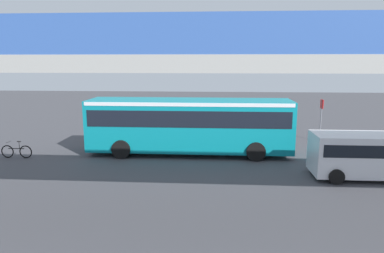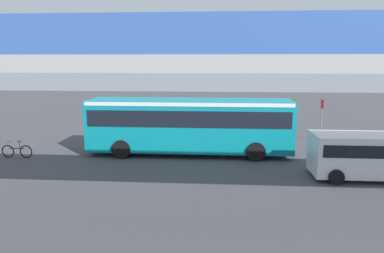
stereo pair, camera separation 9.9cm
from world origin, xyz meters
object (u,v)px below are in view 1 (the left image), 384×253
Objects in this scene: city_bus at (189,122)px; bicycle_black at (17,151)px; parked_van at (366,153)px; pedestrian at (113,129)px; traffic_sign at (321,113)px.

city_bus is 6.52× the size of bicycle_black.
pedestrian is (13.66, -6.41, -0.30)m from parked_van.
parked_van is 2.71× the size of bicycle_black.
pedestrian is 0.64× the size of traffic_sign.
traffic_sign is (-0.15, -7.60, 0.71)m from parked_van.
city_bus is 6.44× the size of pedestrian.
pedestrian reaches higher than bicycle_black.
traffic_sign is at bearing -163.08° from bicycle_black.
bicycle_black is 0.99× the size of pedestrian.
city_bus is 2.40× the size of parked_van.
parked_van reaches higher than bicycle_black.
pedestrian is (-4.22, -4.29, 0.51)m from bicycle_black.
city_bus is 9.75m from bicycle_black.
traffic_sign reaches higher than bicycle_black.
pedestrian is 13.90m from traffic_sign.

